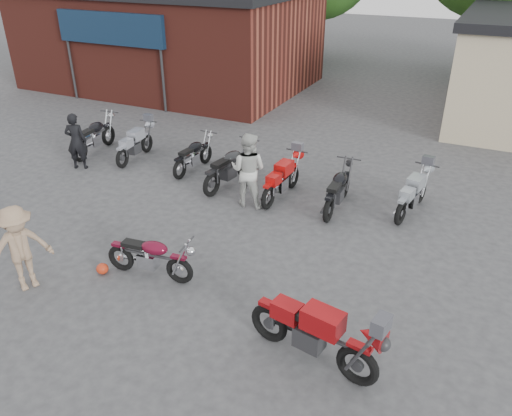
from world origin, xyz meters
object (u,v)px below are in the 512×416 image
at_px(person_light, 248,170).
at_px(row_bike_1, 135,142).
at_px(row_bike_0, 94,134).
at_px(row_bike_2, 193,153).
at_px(person_dark, 76,141).
at_px(row_bike_6, 413,192).
at_px(vintage_motorcycle, 150,254).
at_px(row_bike_5, 338,187).
at_px(row_bike_3, 230,165).
at_px(row_bike_4, 282,177).
at_px(helmet, 102,269).
at_px(sportbike, 314,330).
at_px(person_tan, 20,248).

relative_size(person_light, row_bike_1, 1.00).
xyz_separation_m(row_bike_0, row_bike_2, (3.55, 0.11, -0.08)).
bearing_deg(row_bike_1, person_dark, 134.70).
relative_size(row_bike_0, row_bike_6, 1.09).
bearing_deg(vintage_motorcycle, row_bike_6, 44.31).
height_order(row_bike_0, row_bike_1, row_bike_0).
distance_m(person_dark, row_bike_5, 7.63).
distance_m(vintage_motorcycle, row_bike_1, 6.37).
height_order(row_bike_3, row_bike_4, row_bike_3).
bearing_deg(row_bike_6, helmet, 145.88).
height_order(row_bike_1, row_bike_3, row_bike_3).
relative_size(sportbike, row_bike_1, 1.16).
height_order(helmet, row_bike_4, row_bike_4).
bearing_deg(person_tan, person_dark, 59.15).
bearing_deg(person_dark, row_bike_1, -152.87).
xyz_separation_m(row_bike_2, row_bike_6, (6.15, 0.07, 0.03)).
bearing_deg(sportbike, helmet, -174.90).
xyz_separation_m(person_light, row_bike_2, (-2.38, 1.25, -0.41)).
bearing_deg(row_bike_1, row_bike_6, -94.52).
height_order(sportbike, row_bike_3, sportbike).
xyz_separation_m(person_light, row_bike_5, (2.08, 0.75, -0.37)).
bearing_deg(sportbike, person_light, 137.51).
distance_m(helmet, person_light, 4.25).
bearing_deg(vintage_motorcycle, row_bike_4, 72.11).
bearing_deg(row_bike_6, row_bike_0, 100.58).
bearing_deg(row_bike_2, row_bike_0, 94.84).
height_order(vintage_motorcycle, person_dark, person_dark).
bearing_deg(helmet, row_bike_5, 54.66).
bearing_deg(row_bike_1, row_bike_5, -99.31).
height_order(row_bike_0, row_bike_4, row_bike_0).
bearing_deg(row_bike_5, helmet, 143.23).
distance_m(person_dark, row_bike_0, 1.28).
bearing_deg(row_bike_4, helmet, 161.94).
relative_size(sportbike, person_dark, 1.31).
relative_size(person_dark, row_bike_0, 0.80).
height_order(sportbike, row_bike_0, sportbike).
bearing_deg(helmet, sportbike, -5.48).
height_order(vintage_motorcycle, row_bike_3, row_bike_3).
relative_size(row_bike_0, row_bike_3, 1.00).
height_order(row_bike_1, row_bike_5, row_bike_5).
bearing_deg(sportbike, row_bike_3, 139.95).
height_order(row_bike_0, row_bike_3, row_bike_3).
bearing_deg(row_bike_6, person_dark, 107.88).
height_order(person_dark, row_bike_2, person_dark).
height_order(person_dark, row_bike_3, person_dark).
height_order(helmet, row_bike_1, row_bike_1).
relative_size(row_bike_2, row_bike_3, 0.87).
bearing_deg(vintage_motorcycle, row_bike_5, 55.25).
distance_m(helmet, person_dark, 5.82).
distance_m(vintage_motorcycle, row_bike_4, 4.45).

